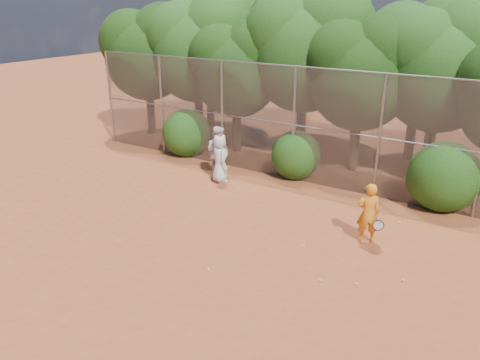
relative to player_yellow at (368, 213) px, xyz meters
The scene contains 23 objects.
ground 4.05m from the player_yellow, 134.24° to the right, with size 80.00×80.00×0.00m, color brown.
fence_back 4.45m from the player_yellow, 132.44° to the left, with size 20.05×0.09×4.03m.
tree_0 13.63m from the player_yellow, 156.95° to the left, with size 4.38×3.81×6.00m.
tree_1 11.74m from the player_yellow, 149.59° to the left, with size 4.64×4.03×6.35m.
tree_2 9.20m from the player_yellow, 145.33° to the left, with size 3.99×3.47×5.47m.
tree_3 8.42m from the player_yellow, 128.10° to the left, with size 4.89×4.26×6.70m.
tree_4 6.52m from the player_yellow, 112.32° to the left, with size 4.19×3.64×5.73m.
tree_5 6.99m from the player_yellow, 87.32° to the left, with size 4.51×3.92×6.17m.
tree_9 13.82m from the player_yellow, 143.23° to the left, with size 4.83×4.20×6.62m.
tree_10 10.69m from the player_yellow, 124.80° to the left, with size 5.15×4.48×7.06m.
tree_11 8.51m from the player_yellow, 95.19° to the left, with size 4.64×4.03×6.35m.
bush_0 9.43m from the player_yellow, 158.48° to the left, with size 2.00×2.00×2.00m, color #1A4210.
bush_1 5.11m from the player_yellow, 137.46° to the left, with size 1.80×1.80×1.80m, color #1A4210.
bush_2 3.68m from the player_yellow, 70.39° to the left, with size 2.20×2.20×2.20m, color #1A4210.
player_yellow is the anchor object (origin of this frame).
player_teen 6.03m from the player_yellow, 164.71° to the left, with size 1.00×0.95×1.75m.
player_white 6.49m from the player_yellow, 162.20° to the left, with size 0.96×0.80×1.88m.
ball_0 1.91m from the player_yellow, 137.38° to the right, with size 0.07×0.07×0.07m, color #BDD627.
ball_1 2.13m from the player_yellow, 46.61° to the right, with size 0.07×0.07×0.07m, color #BDD627.
ball_2 2.60m from the player_yellow, 96.04° to the right, with size 0.07×0.07×0.07m, color #BDD627.
ball_3 2.34m from the player_yellow, 76.98° to the right, with size 0.07×0.07×0.07m, color #BDD627.
ball_4 4.46m from the player_yellow, 128.24° to the right, with size 0.07×0.07×0.07m, color #BDD627.
ball_5 1.83m from the player_yellow, 72.45° to the left, with size 0.07×0.07×0.07m, color #BDD627.
Camera 1 is at (5.84, -8.38, 6.09)m, focal length 35.00 mm.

